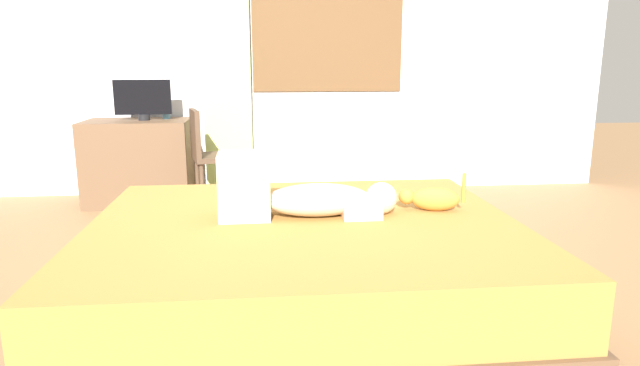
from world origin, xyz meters
The scene contains 10 objects.
ground_plane centered at (0.00, 0.00, 0.00)m, with size 16.00×16.00×0.00m, color olive.
back_wall_with_window centered at (0.01, 2.55, 1.45)m, with size 6.40×0.14×2.90m.
bed centered at (0.02, -0.09, 0.22)m, with size 2.23×1.89×0.44m.
person_lying centered at (0.00, 0.00, 0.56)m, with size 0.94×0.28×0.34m.
cat centered at (0.72, 0.03, 0.51)m, with size 0.35×0.16×0.21m.
desk centered at (-1.29, 2.15, 0.37)m, with size 0.90×0.56×0.74m.
tv_monitor centered at (-1.22, 2.15, 0.92)m, with size 0.48×0.10×0.35m.
cup centered at (-1.04, 2.25, 0.78)m, with size 0.07×0.07×0.09m, color teal.
chair_by_desk centered at (-0.64, 1.78, 0.51)m, with size 0.46×0.46×0.86m.
curtain_left centered at (-0.51, 2.43, 1.25)m, with size 0.44×0.06×2.50m, color #ADCC75.
Camera 1 is at (-0.18, -2.75, 1.23)m, focal length 30.54 mm.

